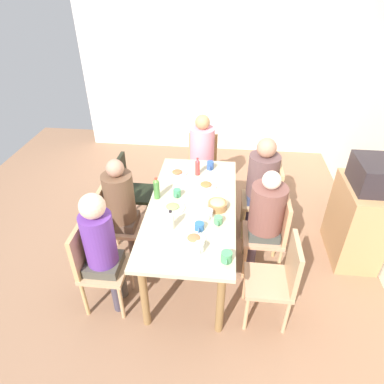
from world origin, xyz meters
TOP-DOWN VIEW (x-y plane):
  - ground_plane at (0.00, 0.00)m, footprint 6.71×6.71m
  - wall_left at (-2.85, 0.00)m, footprint 0.12×4.19m
  - dining_table at (0.00, 0.00)m, footprint 1.82×0.85m
  - chair_0 at (0.61, 0.80)m, footprint 0.40×0.40m
  - chair_1 at (0.00, -0.80)m, footprint 0.40×0.40m
  - person_1 at (0.00, -0.71)m, footprint 0.30×0.30m
  - chair_2 at (0.00, 0.80)m, footprint 0.40×0.40m
  - person_2 at (-0.00, 0.72)m, footprint 0.34×0.34m
  - chair_3 at (-0.61, 0.80)m, footprint 0.40×0.40m
  - person_3 at (-0.61, 0.72)m, footprint 0.34×0.34m
  - chair_4 at (0.61, -0.80)m, footprint 0.40×0.40m
  - person_4 at (0.61, -0.71)m, footprint 0.30×0.30m
  - chair_5 at (-1.29, 0.00)m, footprint 0.40×0.40m
  - person_5 at (-1.20, 0.00)m, footprint 0.31×0.31m
  - chair_6 at (-0.61, -0.80)m, footprint 0.40×0.40m
  - plate_0 at (0.50, 0.07)m, footprint 0.20×0.20m
  - plate_1 at (-0.34, 0.11)m, footprint 0.22×0.22m
  - plate_2 at (0.08, -0.18)m, footprint 0.23×0.23m
  - plate_3 at (-0.56, -0.23)m, footprint 0.21×0.21m
  - bowl_0 at (0.04, 0.25)m, footprint 0.18×0.18m
  - cup_0 at (0.64, 0.13)m, footprint 0.11×0.07m
  - cup_1 at (0.18, 0.18)m, footprint 0.11×0.07m
  - cup_2 at (-0.13, -0.17)m, footprint 0.11×0.08m
  - cup_3 at (0.72, 0.35)m, footprint 0.12×0.09m
  - cup_4 at (0.26, 0.27)m, footprint 0.11×0.08m
  - cup_5 at (-0.71, 0.13)m, footprint 0.11×0.08m
  - cup_6 at (0.37, 0.10)m, footprint 0.12×0.08m
  - bottle_0 at (0.37, -0.15)m, footprint 0.06×0.06m
  - bottle_1 at (-0.08, -0.36)m, footprint 0.06×0.06m
  - bottle_2 at (-0.57, 0.00)m, footprint 0.05×0.05m
  - side_cabinet at (-0.31, 1.74)m, footprint 0.70×0.44m
  - microwave at (-0.31, 1.74)m, footprint 0.48×0.36m

SIDE VIEW (x-z plane):
  - ground_plane at x=0.00m, z-range 0.00..0.00m
  - side_cabinet at x=-0.31m, z-range 0.00..0.90m
  - chair_0 at x=0.61m, z-range 0.06..0.96m
  - chair_1 at x=0.00m, z-range 0.06..0.96m
  - chair_2 at x=0.00m, z-range 0.06..0.96m
  - chair_3 at x=-0.61m, z-range 0.06..0.96m
  - chair_4 at x=0.61m, z-range 0.06..0.96m
  - chair_5 at x=-1.29m, z-range 0.06..0.96m
  - chair_6 at x=-0.61m, z-range 0.06..0.96m
  - dining_table at x=0.00m, z-range 0.29..1.07m
  - person_2 at x=0.00m, z-range 0.13..1.32m
  - person_1 at x=0.00m, z-range 0.11..1.34m
  - person_5 at x=-1.20m, z-range 0.12..1.35m
  - person_4 at x=0.61m, z-range 0.12..1.37m
  - person_3 at x=-0.61m, z-range 0.13..1.36m
  - plate_1 at x=-0.34m, z-range 0.77..0.81m
  - plate_2 at x=0.08m, z-range 0.77..0.81m
  - plate_3 at x=-0.56m, z-range 0.77..0.81m
  - plate_0 at x=0.50m, z-range 0.77..0.81m
  - cup_6 at x=0.37m, z-range 0.77..0.84m
  - cup_4 at x=0.26m, z-range 0.77..0.84m
  - cup_1 at x=0.18m, z-range 0.77..0.85m
  - cup_2 at x=-0.13m, z-range 0.77..0.85m
  - cup_3 at x=0.72m, z-range 0.77..0.86m
  - bowl_0 at x=0.04m, z-range 0.77..0.87m
  - cup_5 at x=-0.71m, z-range 0.77..0.87m
  - cup_0 at x=0.64m, z-range 0.77..0.87m
  - bottle_0 at x=0.37m, z-range 0.77..0.96m
  - bottle_2 at x=-0.57m, z-range 0.77..0.97m
  - bottle_1 at x=-0.08m, z-range 0.77..1.00m
  - microwave at x=-0.31m, z-range 0.90..1.18m
  - wall_left at x=-2.85m, z-range 0.00..2.60m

